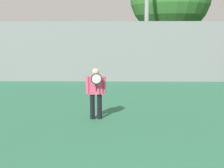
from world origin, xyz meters
The scene contains 2 objects.
tennis_player centered at (-0.92, 6.25, 0.87)m, with size 0.58×0.43×1.53m.
back_fence centered at (0.00, 13.84, 1.60)m, with size 29.82×0.06×3.21m.
Camera 1 is at (-0.29, -2.85, 2.51)m, focal length 50.00 mm.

